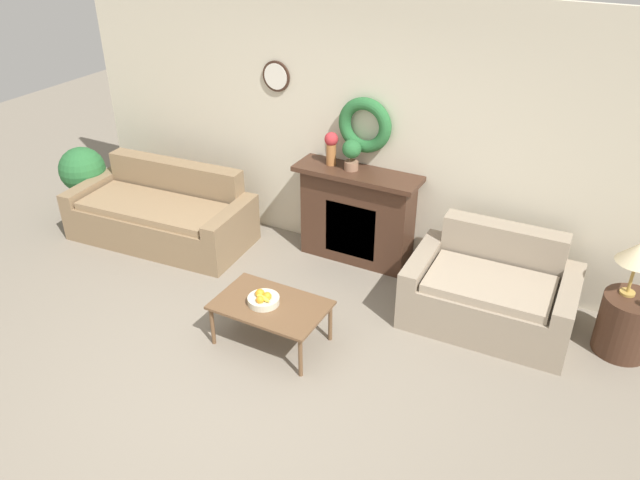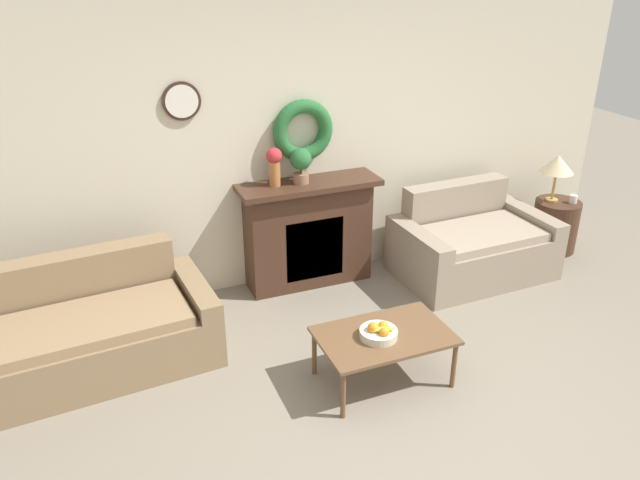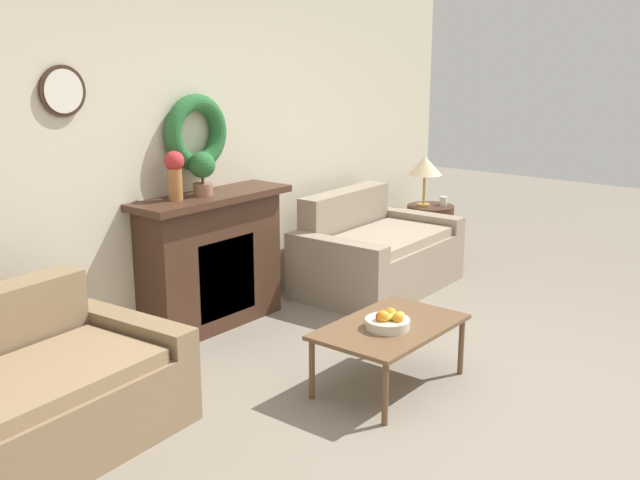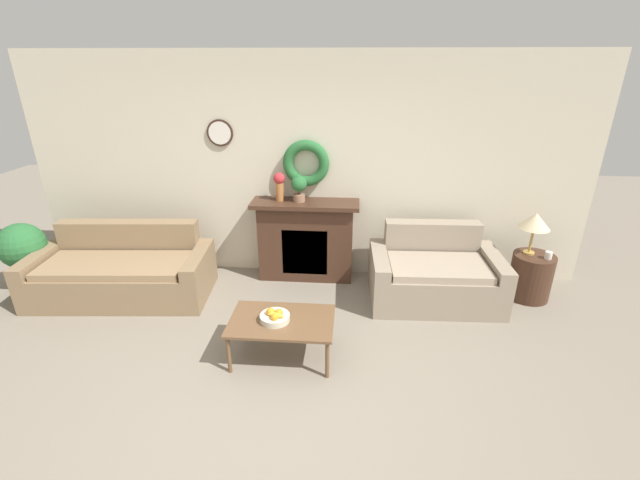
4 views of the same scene
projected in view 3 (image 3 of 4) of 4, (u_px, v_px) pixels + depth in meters
The scene contains 11 objects.
ground_plane at pixel (493, 418), 4.24m from camera, with size 16.00×16.00×0.00m, color gray.
wall_back at pixel (185, 145), 5.43m from camera, with size 6.80×0.19×2.70m.
fireplace at pixel (212, 260), 5.53m from camera, with size 1.29×0.41×1.02m.
loveseat_right at pixel (375, 255), 6.49m from camera, with size 1.47×0.96×0.83m.
coffee_table at pixel (390, 331), 4.56m from camera, with size 0.95×0.60×0.40m.
fruit_bowl at pixel (388, 321), 4.48m from camera, with size 0.27×0.27×0.12m.
side_table_by_loveseat at pixel (430, 232), 7.41m from camera, with size 0.46×0.46×0.54m.
table_lamp at pixel (425, 166), 7.23m from camera, with size 0.33×0.33×0.49m.
mug at pixel (443, 201), 7.37m from camera, with size 0.08×0.08×0.08m.
vase_on_mantel_left at pixel (175, 172), 5.13m from camera, with size 0.14×0.14×0.34m.
potted_plant_on_mantel at pixel (202, 170), 5.30m from camera, with size 0.19×0.19×0.31m.
Camera 3 is at (-3.63, -1.64, 2.03)m, focal length 42.00 mm.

